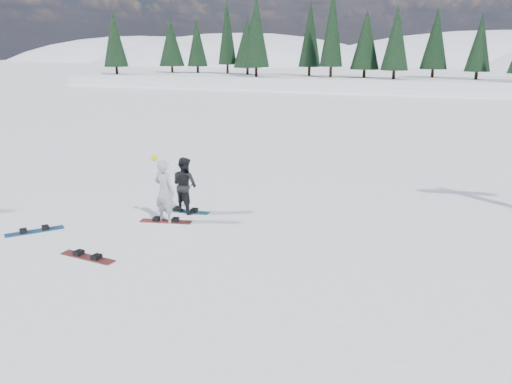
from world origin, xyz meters
TOP-DOWN VIEW (x-y plane):
  - ground at (0.00, 0.00)m, footprint 420.00×420.00m
  - alpine_backdrop at (-11.72, 189.17)m, footprint 412.50×227.00m
  - snowboarder_woman at (-1.31, 1.69)m, footprint 0.73×0.54m
  - snowboarder_man at (-1.22, 2.72)m, footprint 1.00×0.88m
  - snowboard_woman at (-1.31, 1.69)m, footprint 1.52×0.62m
  - snowboard_man at (-1.22, 2.72)m, footprint 1.52×0.42m
  - snowboard_loose_a at (-4.23, -0.31)m, footprint 1.17×1.33m
  - snowboard_loose_b at (-1.70, -1.24)m, footprint 1.52×0.42m

SIDE VIEW (x-z plane):
  - alpine_backdrop at x=-11.72m, z-range -40.58..12.62m
  - ground at x=0.00m, z-range 0.00..0.00m
  - snowboard_woman at x=-1.31m, z-range 0.00..0.03m
  - snowboard_man at x=-1.22m, z-range 0.00..0.03m
  - snowboard_loose_a at x=-4.23m, z-range 0.00..0.03m
  - snowboard_loose_b at x=-1.70m, z-range 0.00..0.03m
  - snowboarder_man at x=-1.22m, z-range 0.00..1.71m
  - snowboarder_woman at x=-1.31m, z-range -0.06..1.92m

